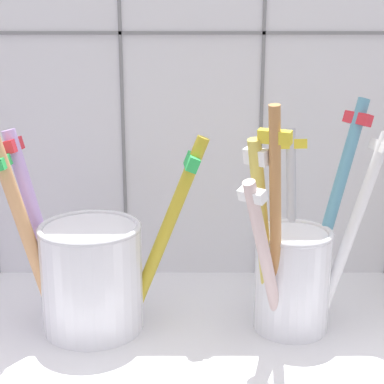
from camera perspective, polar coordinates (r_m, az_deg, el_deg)
counter_slab at (r=52.92cm, az=-0.00°, el=-13.15°), size 64.00×22.00×2.00cm
tile_wall_back at (r=58.30cm, az=-0.04°, el=11.83°), size 64.00×2.20×45.00cm
toothbrush_cup_left at (r=50.90cm, az=-9.29°, el=-7.17°), size 16.78×8.21×16.57cm
toothbrush_cup_right at (r=50.64cm, az=9.27°, el=-6.73°), size 12.28×10.89×18.91cm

